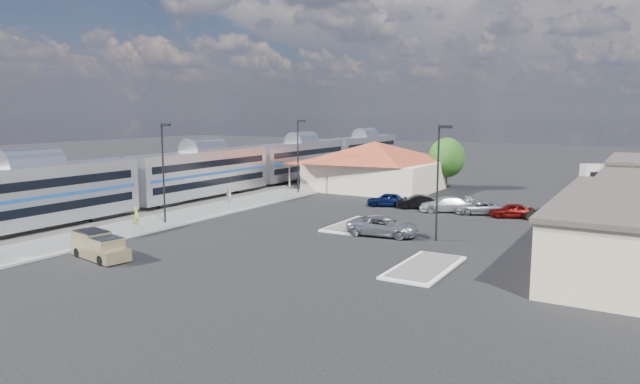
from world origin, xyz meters
The scene contains 23 objects.
ground centered at (0.00, 0.00, 0.00)m, with size 280.00×280.00×0.00m, color black.
railbed centered at (-21.00, 8.00, 0.06)m, with size 16.00×100.00×0.12m, color #4C4944.
platform centered at (-12.00, 6.00, 0.09)m, with size 5.50×92.00×0.18m, color gray.
passenger_train centered at (-18.00, 7.01, 2.87)m, with size 3.00×104.00×5.55m.
freight_cars centered at (-24.00, 7.87, 1.93)m, with size 2.80×46.00×4.00m.
station_depot centered at (-4.56, 24.00, 3.13)m, with size 18.35×12.24×6.20m.
traffic_island_south centered at (4.00, 2.00, 0.10)m, with size 3.30×7.50×0.21m.
traffic_island_north centered at (14.00, -8.00, 0.10)m, with size 3.30×7.50×0.21m.
lamp_plat_s centered at (-10.90, -6.00, 5.34)m, with size 1.08×0.25×9.00m.
lamp_plat_n centered at (-10.90, 16.00, 5.34)m, with size 1.08×0.25×9.00m.
lamp_lot centered at (12.10, 0.00, 5.34)m, with size 1.08×0.25×9.00m.
tree_depot centered at (3.00, 30.00, 4.02)m, with size 4.71×4.71×6.63m.
pickup_truck centered at (-6.04, -16.89, 0.83)m, with size 5.31×2.77×1.74m.
suv centered at (7.68, -0.40, 0.80)m, with size 2.66×5.76×1.60m, color #A5A9AD.
coach_bus centered at (24.00, 36.00, 2.08)m, with size 11.26×6.80×3.61m.
person_a centered at (-12.21, -8.15, 0.97)m, with size 0.57×0.38×1.57m, color #DFDB45.
person_b centered at (-13.49, 5.81, 1.00)m, with size 0.80×0.62×1.64m, color white.
parked_car_a centered at (2.13, 12.94, 0.73)m, with size 1.73×4.31×1.47m, color #0D1842.
parked_car_b centered at (5.33, 13.24, 0.71)m, with size 1.49×4.28×1.41m, color black.
parked_car_c centered at (8.53, 12.94, 0.76)m, with size 2.12×5.21×1.51m, color silver.
parked_car_d centered at (11.73, 13.24, 0.65)m, with size 2.17×4.70×1.31m, color gray.
parked_car_e centered at (14.93, 12.94, 0.69)m, with size 1.63×4.05×1.38m, color #670D0B.
parked_car_f centered at (18.13, 13.24, 0.65)m, with size 1.37×3.92×1.29m, color black.
Camera 1 is at (26.22, -42.05, 10.05)m, focal length 32.00 mm.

